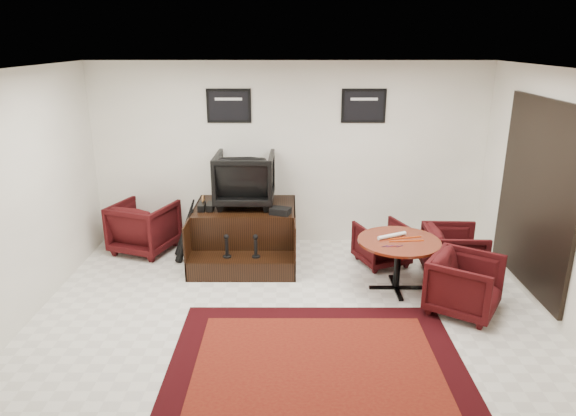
# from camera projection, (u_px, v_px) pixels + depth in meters

# --- Properties ---
(ground) EXTENTS (6.00, 6.00, 0.00)m
(ground) POSITION_uv_depth(u_px,v_px,m) (289.00, 321.00, 5.92)
(ground) COLOR white
(ground) RESTS_ON ground
(room_shell) EXTENTS (6.02, 5.02, 2.81)m
(room_shell) POSITION_uv_depth(u_px,v_px,m) (328.00, 168.00, 5.47)
(room_shell) COLOR white
(room_shell) RESTS_ON ground
(area_rug) EXTENTS (2.95, 2.21, 0.01)m
(area_rug) POSITION_uv_depth(u_px,v_px,m) (317.00, 362.00, 5.15)
(area_rug) COLOR black
(area_rug) RESTS_ON ground
(shine_podium) EXTENTS (1.48, 1.52, 0.76)m
(shine_podium) POSITION_uv_depth(u_px,v_px,m) (245.00, 234.00, 7.57)
(shine_podium) COLOR black
(shine_podium) RESTS_ON ground
(shine_chair) EXTENTS (0.86, 0.80, 0.87)m
(shine_chair) POSITION_uv_depth(u_px,v_px,m) (245.00, 176.00, 7.45)
(shine_chair) COLOR black
(shine_chair) RESTS_ON shine_podium
(shoes_pair) EXTENTS (0.22, 0.26, 0.09)m
(shoes_pair) POSITION_uv_depth(u_px,v_px,m) (206.00, 207.00, 7.34)
(shoes_pair) COLOR black
(shoes_pair) RESTS_ON shine_podium
(polish_kit) EXTENTS (0.32, 0.27, 0.09)m
(polish_kit) POSITION_uv_depth(u_px,v_px,m) (280.00, 211.00, 7.15)
(polish_kit) COLOR black
(polish_kit) RESTS_ON shine_podium
(umbrella_black) EXTENTS (0.31, 0.12, 0.84)m
(umbrella_black) POSITION_uv_depth(u_px,v_px,m) (186.00, 235.00, 7.34)
(umbrella_black) COLOR black
(umbrella_black) RESTS_ON ground
(umbrella_hooked) EXTENTS (0.34, 0.13, 0.91)m
(umbrella_hooked) POSITION_uv_depth(u_px,v_px,m) (186.00, 227.00, 7.56)
(umbrella_hooked) COLOR black
(umbrella_hooked) RESTS_ON ground
(armchair_side) EXTENTS (1.04, 1.01, 0.85)m
(armchair_side) POSITION_uv_depth(u_px,v_px,m) (144.00, 224.00, 7.75)
(armchair_side) COLOR black
(armchair_side) RESTS_ON ground
(meeting_table) EXTENTS (1.04, 1.04, 0.68)m
(meeting_table) POSITION_uv_depth(u_px,v_px,m) (399.00, 246.00, 6.49)
(meeting_table) COLOR #460F0A
(meeting_table) RESTS_ON ground
(table_chair_back) EXTENTS (0.83, 0.80, 0.67)m
(table_chair_back) POSITION_uv_depth(u_px,v_px,m) (382.00, 242.00, 7.34)
(table_chair_back) COLOR black
(table_chair_back) RESTS_ON ground
(table_chair_window) EXTENTS (0.72, 0.77, 0.76)m
(table_chair_window) POSITION_uv_depth(u_px,v_px,m) (454.00, 250.00, 6.93)
(table_chair_window) COLOR black
(table_chair_window) RESTS_ON ground
(table_chair_corner) EXTENTS (1.00, 1.01, 0.77)m
(table_chair_corner) POSITION_uv_depth(u_px,v_px,m) (465.00, 282.00, 6.00)
(table_chair_corner) COLOR black
(table_chair_corner) RESTS_ON ground
(paper_roll) EXTENTS (0.40, 0.23, 0.05)m
(paper_roll) POSITION_uv_depth(u_px,v_px,m) (392.00, 236.00, 6.55)
(paper_roll) COLOR white
(paper_roll) RESTS_ON meeting_table
(table_clutter) EXTENTS (0.57, 0.36, 0.01)m
(table_clutter) POSITION_uv_depth(u_px,v_px,m) (403.00, 240.00, 6.44)
(table_clutter) COLOR #D9430C
(table_clutter) RESTS_ON meeting_table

